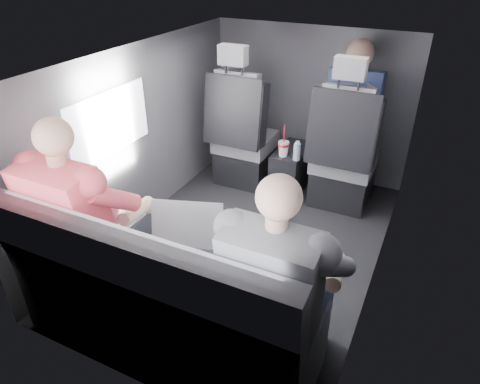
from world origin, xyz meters
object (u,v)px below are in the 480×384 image
at_px(center_console, 291,170).
at_px(laptop_black, 304,257).
at_px(laptop_white, 109,211).
at_px(passenger_rear_right, 282,284).
at_px(soda_cup, 283,148).
at_px(front_seat_right, 343,161).
at_px(passenger_rear_left, 90,220).
at_px(laptop_silver, 198,228).
at_px(water_bottle, 297,151).
at_px(passenger_front_right, 352,109).
at_px(front_seat_left, 243,142).
at_px(rear_bench, 163,307).

relative_size(center_console, laptop_black, 1.38).
height_order(laptop_white, passenger_rear_right, passenger_rear_right).
bearing_deg(soda_cup, laptop_black, -66.02).
height_order(center_console, laptop_black, laptop_black).
relative_size(front_seat_right, passenger_rear_left, 1.01).
bearing_deg(laptop_silver, laptop_black, 1.70).
bearing_deg(laptop_white, passenger_rear_left, -97.99).
relative_size(water_bottle, passenger_front_right, 0.19).
height_order(front_seat_left, center_console, front_seat_left).
xyz_separation_m(laptop_black, passenger_front_right, (-0.21, 1.84, 0.13)).
bearing_deg(soda_cup, passenger_front_right, 39.84).
relative_size(center_console, laptop_white, 1.50).
relative_size(center_console, passenger_rear_left, 0.38).
distance_m(front_seat_left, passenger_front_right, 0.98).
xyz_separation_m(center_console, laptop_white, (-0.48, -1.72, 0.43)).
xyz_separation_m(front_seat_left, front_seat_right, (0.90, 0.00, 0.00)).
bearing_deg(center_console, laptop_white, -105.72).
distance_m(center_console, laptop_white, 1.84).
bearing_deg(passenger_rear_left, water_bottle, 70.18).
xyz_separation_m(front_seat_right, passenger_front_right, (-0.03, 0.26, 0.36)).
relative_size(rear_bench, water_bottle, 9.76).
relative_size(front_seat_left, rear_bench, 0.79).
xyz_separation_m(front_seat_left, passenger_rear_left, (-0.05, -1.81, 0.24)).
xyz_separation_m(rear_bench, laptop_black, (0.63, 0.32, 0.32)).
relative_size(front_seat_left, soda_cup, 4.60).
bearing_deg(passenger_front_right, laptop_black, -83.52).
distance_m(front_seat_left, water_bottle, 0.57).
height_order(water_bottle, laptop_white, laptop_white).
relative_size(laptop_black, passenger_rear_right, 0.28).
bearing_deg(passenger_front_right, water_bottle, -129.06).
bearing_deg(laptop_white, center_console, 74.28).
relative_size(center_console, passenger_rear_right, 0.39).
relative_size(front_seat_right, passenger_front_right, 1.43).
bearing_deg(laptop_black, laptop_silver, -178.30).
bearing_deg(water_bottle, rear_bench, -93.24).
bearing_deg(front_seat_left, laptop_white, -91.16).
relative_size(rear_bench, passenger_rear_left, 1.27).
relative_size(rear_bench, passenger_front_right, 1.81).
relative_size(water_bottle, passenger_rear_right, 0.13).
xyz_separation_m(passenger_rear_left, passenger_front_right, (0.92, 2.07, 0.12)).
distance_m(front_seat_left, center_console, 0.49).
xyz_separation_m(center_console, laptop_silver, (0.05, -1.64, 0.43)).
xyz_separation_m(rear_bench, passenger_rear_right, (0.60, 0.10, 0.32)).
bearing_deg(soda_cup, laptop_white, -106.36).
relative_size(passenger_rear_left, passenger_rear_right, 1.03).
xyz_separation_m(rear_bench, passenger_front_right, (0.42, 2.16, 0.45)).
xyz_separation_m(center_console, soda_cup, (-0.02, -0.15, 0.27)).
height_order(front_seat_left, passenger_rear_right, front_seat_left).
bearing_deg(front_seat_left, passenger_rear_right, -59.76).
bearing_deg(passenger_rear_left, soda_cup, 74.25).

